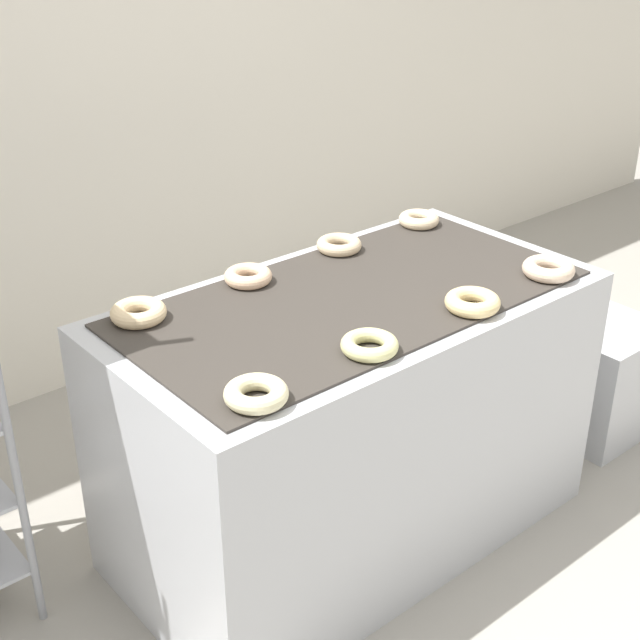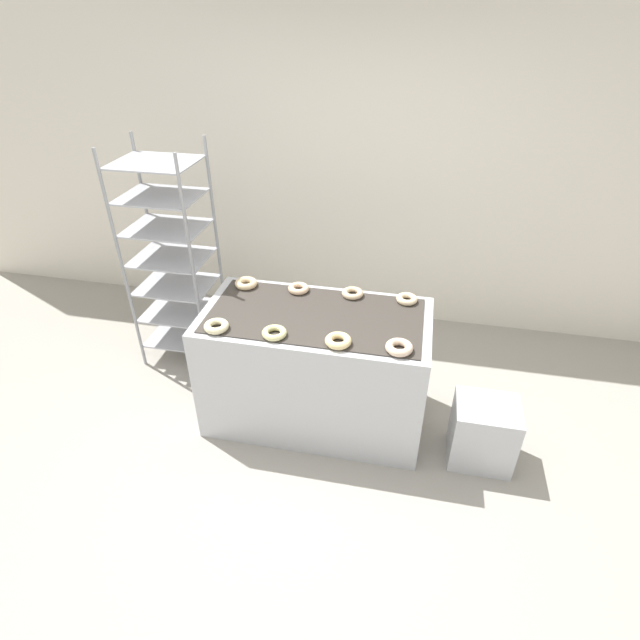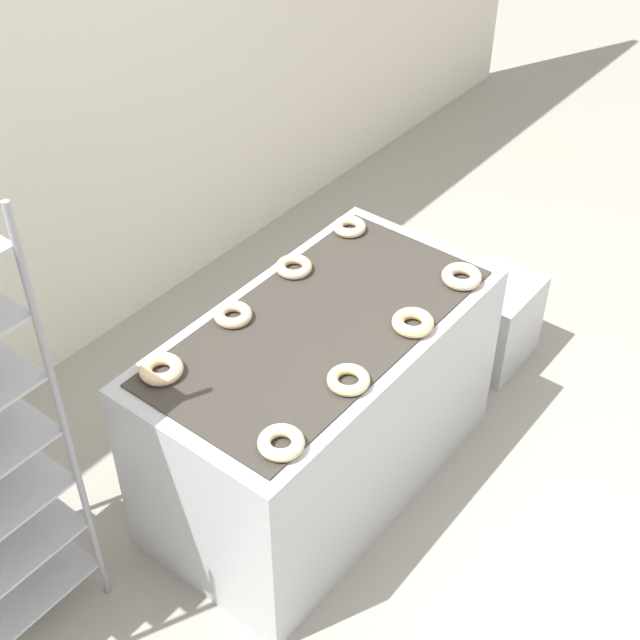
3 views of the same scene
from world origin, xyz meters
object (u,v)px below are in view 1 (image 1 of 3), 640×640
at_px(fryer_machine, 351,421).
at_px(donut_near_midleft, 370,345).
at_px(donut_near_midright, 472,302).
at_px(donut_far_right, 419,219).
at_px(glaze_bin, 602,380).
at_px(donut_near_left, 256,394).
at_px(donut_far_midleft, 248,276).
at_px(donut_far_left, 138,312).
at_px(donut_far_midright, 339,245).
at_px(donut_near_right, 549,269).

distance_m(fryer_machine, donut_near_midleft, 0.56).
distance_m(donut_near_midright, donut_far_right, 0.67).
bearing_deg(glaze_bin, donut_near_left, -176.55).
bearing_deg(donut_near_left, donut_near_midright, 0.09).
relative_size(fryer_machine, donut_near_midright, 9.43).
height_order(donut_near_left, donut_far_midleft, donut_near_left).
distance_m(donut_far_left, donut_far_midright, 0.75).
xyz_separation_m(donut_far_midleft, donut_far_right, (0.74, 0.01, -0.00)).
bearing_deg(donut_near_right, donut_far_midleft, 143.10).
bearing_deg(donut_far_midright, donut_near_left, -142.94).
bearing_deg(donut_near_left, donut_far_midright, 37.06).
distance_m(fryer_machine, donut_far_right, 0.78).
bearing_deg(donut_far_left, donut_near_left, -90.35).
distance_m(donut_near_right, donut_far_right, 0.56).
xyz_separation_m(glaze_bin, donut_far_midright, (-0.94, 0.47, 0.66)).
height_order(donut_near_right, donut_far_right, donut_near_right).
xyz_separation_m(fryer_machine, donut_far_right, (0.56, 0.28, 0.45)).
bearing_deg(donut_near_midright, donut_near_left, -179.91).
xyz_separation_m(donut_near_midleft, donut_far_midright, (0.39, 0.56, 0.00)).
xyz_separation_m(fryer_machine, donut_far_left, (-0.55, 0.27, 0.45)).
xyz_separation_m(donut_near_right, donut_far_left, (-1.11, 0.54, -0.00)).
bearing_deg(donut_near_midleft, donut_far_left, 123.79).
relative_size(donut_near_midright, donut_far_right, 1.12).
height_order(donut_near_left, donut_near_right, donut_near_right).
relative_size(donut_near_midright, donut_far_midright, 1.07).
height_order(donut_near_midright, donut_far_left, same).
relative_size(fryer_machine, donut_far_midleft, 10.25).
relative_size(donut_far_midleft, donut_far_midright, 0.98).
xyz_separation_m(donut_near_right, donut_far_midright, (-0.36, 0.56, -0.00)).
xyz_separation_m(glaze_bin, donut_near_left, (-1.69, -0.10, 0.66)).
distance_m(fryer_machine, donut_far_left, 0.76).
distance_m(glaze_bin, donut_near_left, 1.82).
relative_size(donut_near_midright, donut_far_left, 1.01).
height_order(donut_near_midleft, donut_far_left, donut_far_left).
bearing_deg(donut_far_midright, donut_far_left, -178.33).
bearing_deg(fryer_machine, donut_far_midleft, 122.94).
distance_m(glaze_bin, donut_far_left, 1.87).
bearing_deg(donut_far_midright, donut_far_right, -0.60).
bearing_deg(fryer_machine, donut_near_left, -153.24).
bearing_deg(donut_near_right, donut_near_midright, -179.03).
xyz_separation_m(glaze_bin, donut_far_left, (-1.69, 0.45, 0.66)).
distance_m(donut_far_left, donut_far_right, 1.12).
bearing_deg(donut_far_midleft, fryer_machine, -57.06).
distance_m(donut_near_right, donut_far_midright, 0.67).
xyz_separation_m(fryer_machine, donut_near_midleft, (-0.19, -0.27, 0.45)).
bearing_deg(donut_near_right, donut_near_midleft, -179.94).
xyz_separation_m(donut_near_midright, donut_far_left, (-0.75, 0.55, 0.00)).
relative_size(fryer_machine, donut_far_midright, 10.08).
distance_m(fryer_machine, donut_near_midright, 0.57).
bearing_deg(donut_near_right, fryer_machine, 153.63).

